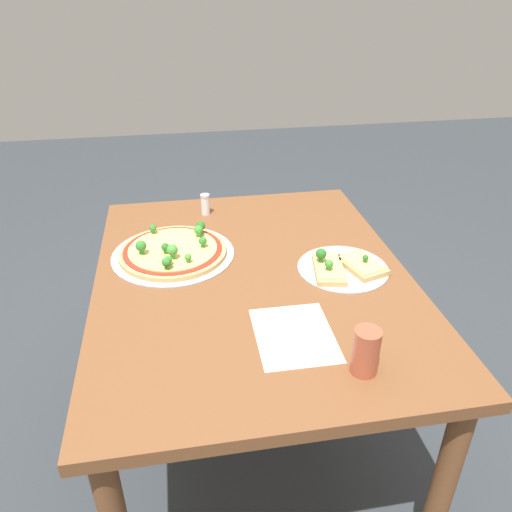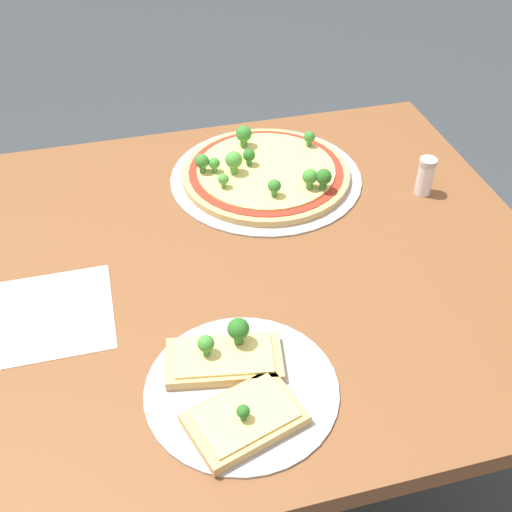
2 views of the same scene
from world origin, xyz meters
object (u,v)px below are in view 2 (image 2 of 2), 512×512
at_px(pizza_tray_slice, 236,385).
at_px(dining_table, 213,301).
at_px(pizza_tray_whole, 265,173).
at_px(condiment_shaker, 425,176).

bearing_deg(pizza_tray_slice, dining_table, 85.91).
distance_m(pizza_tray_whole, condiment_shaker, 0.31).
bearing_deg(condiment_shaker, pizza_tray_slice, -141.05).
relative_size(pizza_tray_slice, condiment_shaker, 3.56).
relative_size(dining_table, condiment_shaker, 15.20).
xyz_separation_m(pizza_tray_slice, condiment_shaker, (0.47, 0.38, 0.03)).
bearing_deg(pizza_tray_slice, condiment_shaker, 38.95).
distance_m(pizza_tray_slice, condiment_shaker, 0.60).
xyz_separation_m(pizza_tray_whole, condiment_shaker, (0.29, -0.13, 0.03)).
xyz_separation_m(dining_table, pizza_tray_whole, (0.16, 0.23, 0.10)).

